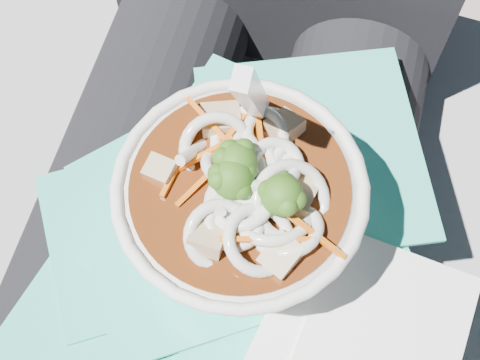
% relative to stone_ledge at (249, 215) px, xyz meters
% --- Properties ---
extents(ground, '(20.00, 20.00, 0.00)m').
position_rel_stone_ledge_xyz_m(ground, '(0.00, -0.15, -0.22)').
color(ground, slate).
rests_on(ground, ground).
extents(stone_ledge, '(1.04, 0.58, 0.44)m').
position_rel_stone_ledge_xyz_m(stone_ledge, '(0.00, 0.00, 0.00)').
color(stone_ledge, gray).
rests_on(stone_ledge, ground).
extents(lap, '(0.33, 0.48, 0.14)m').
position_rel_stone_ledge_xyz_m(lap, '(0.00, -0.15, 0.29)').
color(lap, black).
rests_on(lap, stone_ledge).
extents(person_body, '(0.34, 0.94, 0.98)m').
position_rel_stone_ledge_xyz_m(person_body, '(0.00, -0.06, 0.32)').
color(person_body, black).
rests_on(person_body, ground).
extents(plastic_bag, '(0.35, 0.42, 0.02)m').
position_rel_stone_ledge_xyz_m(plastic_bag, '(0.02, -0.16, 0.37)').
color(plastic_bag, '#2EC1A8').
rests_on(plastic_bag, lap).
extents(napkins, '(0.17, 0.19, 0.01)m').
position_rel_stone_ledge_xyz_m(napkins, '(0.14, -0.24, 0.38)').
color(napkins, white).
rests_on(napkins, plastic_bag).
extents(udon_bowl, '(0.20, 0.20, 0.21)m').
position_rel_stone_ledge_xyz_m(udon_bowl, '(0.03, -0.17, 0.44)').
color(udon_bowl, white).
rests_on(udon_bowl, plastic_bag).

